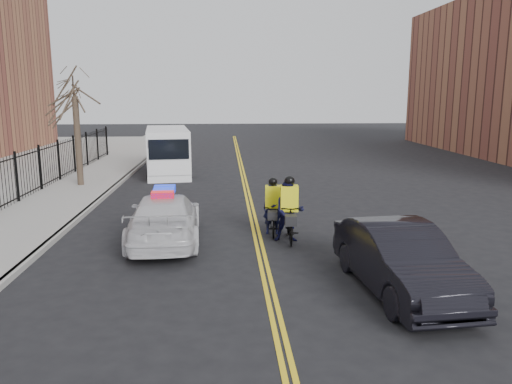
{
  "coord_description": "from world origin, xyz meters",
  "views": [
    {
      "loc": [
        -0.95,
        -13.04,
        4.26
      ],
      "look_at": [
        -0.01,
        1.93,
        1.3
      ],
      "focal_mm": 35.0,
      "sensor_mm": 36.0,
      "label": 1
    }
  ],
  "objects_px": {
    "cargo_van": "(168,152)",
    "cyclist_far": "(289,216)",
    "dark_sedan": "(400,259)",
    "cyclist_near": "(273,214)",
    "police_cruiser": "(165,218)"
  },
  "relations": [
    {
      "from": "police_cruiser",
      "to": "dark_sedan",
      "type": "bearing_deg",
      "value": 140.35
    },
    {
      "from": "dark_sedan",
      "to": "cyclist_far",
      "type": "bearing_deg",
      "value": 110.29
    },
    {
      "from": "police_cruiser",
      "to": "cyclist_far",
      "type": "distance_m",
      "value": 3.62
    },
    {
      "from": "dark_sedan",
      "to": "cyclist_far",
      "type": "distance_m",
      "value": 4.4
    },
    {
      "from": "cargo_van",
      "to": "cyclist_far",
      "type": "bearing_deg",
      "value": -76.6
    },
    {
      "from": "police_cruiser",
      "to": "cyclist_far",
      "type": "xyz_separation_m",
      "value": [
        3.61,
        -0.16,
        0.05
      ]
    },
    {
      "from": "cyclist_far",
      "to": "police_cruiser",
      "type": "bearing_deg",
      "value": -179.27
    },
    {
      "from": "police_cruiser",
      "to": "cyclist_far",
      "type": "bearing_deg",
      "value": 174.56
    },
    {
      "from": "cargo_van",
      "to": "police_cruiser",
      "type": "bearing_deg",
      "value": -91.83
    },
    {
      "from": "police_cruiser",
      "to": "cyclist_near",
      "type": "xyz_separation_m",
      "value": [
        3.22,
        0.69,
        -0.1
      ]
    },
    {
      "from": "dark_sedan",
      "to": "cyclist_near",
      "type": "height_order",
      "value": "cyclist_near"
    },
    {
      "from": "police_cruiser",
      "to": "dark_sedan",
      "type": "height_order",
      "value": "police_cruiser"
    },
    {
      "from": "dark_sedan",
      "to": "cyclist_far",
      "type": "xyz_separation_m",
      "value": [
        -1.91,
        3.97,
        0.02
      ]
    },
    {
      "from": "cargo_van",
      "to": "cyclist_near",
      "type": "relative_size",
      "value": 3.28
    },
    {
      "from": "cyclist_near",
      "to": "cyclist_far",
      "type": "relative_size",
      "value": 0.95
    }
  ]
}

